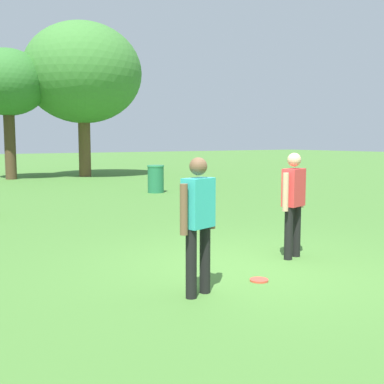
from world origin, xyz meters
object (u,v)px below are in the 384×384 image
object	(u,v)px
tree_broad_center	(8,83)
tree_far_right	(83,73)
person_catcher	(293,198)
frisbee	(259,280)
person_thrower	(198,217)
trash_can_beside_table	(156,179)

from	to	relation	value
tree_broad_center	tree_far_right	distance (m)	3.58
person_catcher	tree_broad_center	world-z (taller)	tree_broad_center
frisbee	tree_broad_center	world-z (taller)	tree_broad_center
person_thrower	tree_broad_center	world-z (taller)	tree_broad_center
frisbee	person_thrower	bearing A→B (deg)	-177.58
person_catcher	frisbee	size ratio (longest dim) A/B	6.76
person_thrower	trash_can_beside_table	bearing A→B (deg)	63.72
person_thrower	tree_broad_center	xyz separation A→B (m)	(2.06, 18.73, 3.46)
person_thrower	tree_far_right	distance (m)	19.73
tree_far_right	tree_broad_center	bearing A→B (deg)	175.78
person_thrower	tree_far_right	xyz separation A→B (m)	(5.57, 18.48, 4.13)
person_catcher	trash_can_beside_table	bearing A→B (deg)	73.79
tree_broad_center	person_catcher	bearing A→B (deg)	-89.41
frisbee	tree_far_right	distance (m)	19.66
tree_broad_center	frisbee	bearing A→B (deg)	-93.28
frisbee	tree_broad_center	size ratio (longest dim) A/B	0.04
trash_can_beside_table	tree_far_right	size ratio (longest dim) A/B	0.13
frisbee	tree_broad_center	bearing A→B (deg)	86.72
person_thrower	person_catcher	size ratio (longest dim) A/B	1.00
person_catcher	frisbee	world-z (taller)	person_catcher
person_catcher	person_thrower	bearing A→B (deg)	-162.62
trash_can_beside_table	frisbee	bearing A→B (deg)	-111.65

